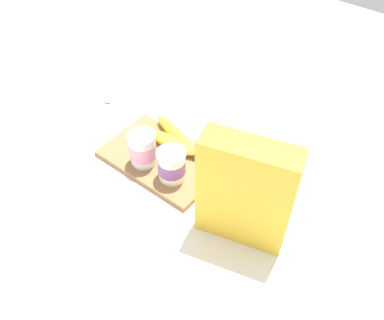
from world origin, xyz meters
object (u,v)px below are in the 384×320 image
at_px(banana_bunch, 174,138).
at_px(spoon, 112,104).
at_px(yogurt_cup_front, 172,165).
at_px(cereal_box, 245,193).
at_px(cutting_board, 162,158).
at_px(yogurt_cup_back, 143,149).

distance_m(banana_bunch, spoon, 0.27).
distance_m(yogurt_cup_front, spoon, 0.37).
bearing_deg(banana_bunch, cereal_box, 158.39).
xyz_separation_m(cutting_board, banana_bunch, (0.01, -0.06, 0.03)).
distance_m(yogurt_cup_front, banana_bunch, 0.13).
distance_m(yogurt_cup_back, spoon, 0.29).
relative_size(cutting_board, yogurt_cup_front, 3.69).
xyz_separation_m(yogurt_cup_back, banana_bunch, (-0.02, -0.10, -0.03)).
relative_size(cereal_box, yogurt_cup_front, 3.20).
distance_m(cutting_board, yogurt_cup_back, 0.07).
bearing_deg(cereal_box, yogurt_cup_front, 158.99).
xyz_separation_m(cereal_box, yogurt_cup_front, (0.22, -0.02, -0.08)).
bearing_deg(cutting_board, spoon, -16.42).
bearing_deg(spoon, cereal_box, 165.98).
height_order(yogurt_cup_front, spoon, yogurt_cup_front).
distance_m(cereal_box, yogurt_cup_back, 0.32).
relative_size(cereal_box, banana_bunch, 1.45).
bearing_deg(cereal_box, spoon, 150.23).
bearing_deg(cutting_board, banana_bunch, -81.26).
relative_size(cutting_board, banana_bunch, 1.68).
xyz_separation_m(cereal_box, banana_bunch, (0.30, -0.12, -0.10)).
bearing_deg(cutting_board, yogurt_cup_back, 60.04).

